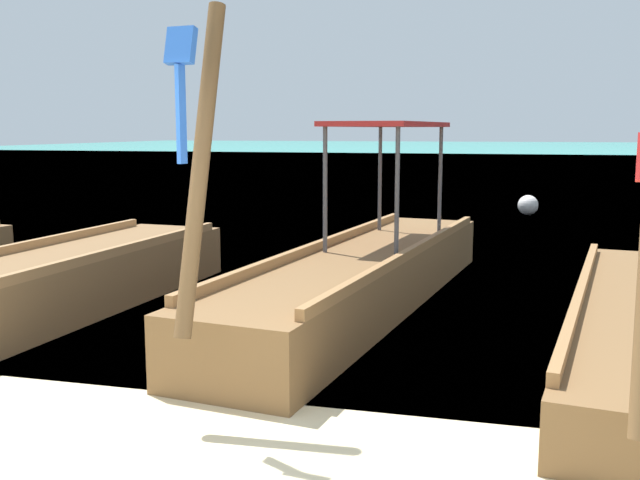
{
  "coord_description": "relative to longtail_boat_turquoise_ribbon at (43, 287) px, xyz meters",
  "views": [
    {
      "loc": [
        1.81,
        -2.92,
        2.03
      ],
      "look_at": [
        0.0,
        4.04,
        0.93
      ],
      "focal_mm": 40.89,
      "sensor_mm": 36.0,
      "label": 1
    }
  ],
  "objects": [
    {
      "name": "longtail_boat_turquoise_ribbon",
      "position": [
        0.0,
        0.0,
        0.0
      ],
      "size": [
        1.74,
        6.5,
        2.64
      ],
      "color": "brown",
      "rests_on": "ground"
    },
    {
      "name": "mooring_buoy_near",
      "position": [
        5.31,
        11.24,
        -0.09
      ],
      "size": [
        0.48,
        0.48,
        0.48
      ],
      "color": "white",
      "rests_on": "sea_water"
    },
    {
      "name": "longtail_boat_blue_ribbon",
      "position": [
        3.27,
        1.41,
        0.04
      ],
      "size": [
        2.14,
        7.22,
        2.91
      ],
      "color": "brown",
      "rests_on": "ground"
    },
    {
      "name": "sea_water",
      "position": [
        3.04,
        58.26,
        -0.33
      ],
      "size": [
        120.0,
        120.0,
        0.0
      ],
      "primitive_type": "plane",
      "color": "#2DB29E",
      "rests_on": "ground"
    },
    {
      "name": "longtail_boat_red_ribbon",
      "position": [
        6.02,
        0.35,
        -0.08
      ],
      "size": [
        1.9,
        6.38,
        2.38
      ],
      "color": "brown",
      "rests_on": "ground"
    }
  ]
}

